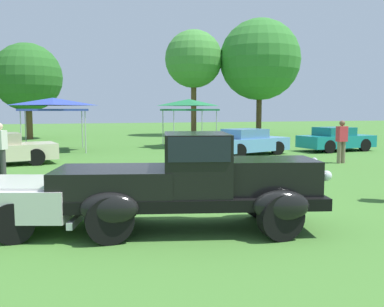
# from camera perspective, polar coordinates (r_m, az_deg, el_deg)

# --- Properties ---
(ground_plane) EXTENTS (120.00, 120.00, 0.00)m
(ground_plane) POSITION_cam_1_polar(r_m,az_deg,el_deg) (7.79, -0.35, -9.67)
(ground_plane) COLOR #42752D
(feature_pickup_truck) EXTENTS (4.81, 2.63, 1.70)m
(feature_pickup_truck) POSITION_cam_1_polar(r_m,az_deg,el_deg) (7.31, -0.10, -3.71)
(feature_pickup_truck) COLOR black
(feature_pickup_truck) RESTS_ON ground_plane
(show_car_skyblue) EXTENTS (4.29, 2.79, 1.22)m
(show_car_skyblue) POSITION_cam_1_polar(r_m,az_deg,el_deg) (19.62, 7.54, 1.54)
(show_car_skyblue) COLOR #669EDB
(show_car_skyblue) RESTS_ON ground_plane
(show_car_teal) EXTENTS (3.99, 2.07, 1.22)m
(show_car_teal) POSITION_cam_1_polar(r_m,az_deg,el_deg) (22.60, 19.08, 1.84)
(show_car_teal) COLOR teal
(show_car_teal) RESTS_ON ground_plane
(spectator_between_cars) EXTENTS (0.46, 0.44, 1.69)m
(spectator_between_cars) POSITION_cam_1_polar(r_m,az_deg,el_deg) (14.49, -24.72, 0.73)
(spectator_between_cars) COLOR #383838
(spectator_between_cars) RESTS_ON ground_plane
(spectator_far_side) EXTENTS (0.41, 0.26, 1.69)m
(spectator_far_side) POSITION_cam_1_polar(r_m,az_deg,el_deg) (17.45, 19.75, 1.73)
(spectator_far_side) COLOR #7F7056
(spectator_far_side) RESTS_ON ground_plane
(canopy_tent_left_field) EXTENTS (3.24, 3.24, 2.71)m
(canopy_tent_left_field) POSITION_cam_1_polar(r_m,az_deg,el_deg) (22.34, -18.41, 6.50)
(canopy_tent_left_field) COLOR #B7B7BC
(canopy_tent_left_field) RESTS_ON ground_plane
(canopy_tent_center_field) EXTENTS (2.69, 2.69, 2.71)m
(canopy_tent_center_field) POSITION_cam_1_polar(r_m,az_deg,el_deg) (23.67, -0.44, 6.76)
(canopy_tent_center_field) COLOR #B7B7BC
(canopy_tent_center_field) RESTS_ON ground_plane
(treeline_mid_left) EXTENTS (4.82, 4.82, 6.82)m
(treeline_mid_left) POSITION_cam_1_polar(r_m,az_deg,el_deg) (32.33, -21.53, 9.63)
(treeline_mid_left) COLOR brown
(treeline_mid_left) RESTS_ON ground_plane
(treeline_center) EXTENTS (4.66, 4.66, 8.53)m
(treeline_center) POSITION_cam_1_polar(r_m,az_deg,el_deg) (34.66, 0.24, 12.72)
(treeline_center) COLOR brown
(treeline_center) RESTS_ON ground_plane
(treeline_mid_right) EXTENTS (6.54, 6.54, 9.42)m
(treeline_mid_right) POSITION_cam_1_polar(r_m,az_deg,el_deg) (35.10, 9.24, 12.52)
(treeline_mid_right) COLOR #47331E
(treeline_mid_right) RESTS_ON ground_plane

